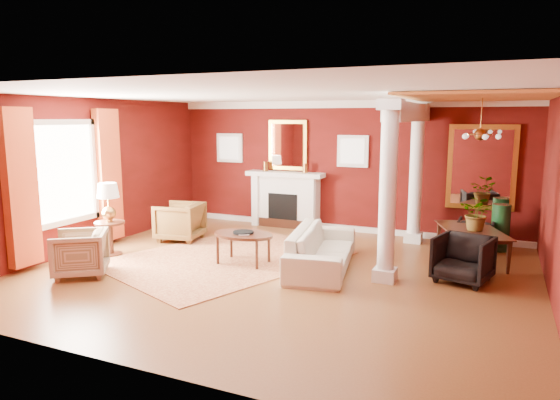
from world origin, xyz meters
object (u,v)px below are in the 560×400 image
at_px(sofa, 322,242).
at_px(dining_table, 473,236).
at_px(armchair_stripe, 80,251).
at_px(armchair_leopard, 180,220).
at_px(side_table, 109,208).
at_px(coffee_table, 243,236).

relative_size(sofa, dining_table, 1.43).
bearing_deg(armchair_stripe, armchair_leopard, 142.49).
bearing_deg(armchair_leopard, armchair_stripe, -11.52).
relative_size(armchair_leopard, side_table, 0.64).
bearing_deg(armchair_stripe, dining_table, 85.27).
distance_m(sofa, armchair_leopard, 3.41).
bearing_deg(armchair_leopard, coffee_table, 54.40).
xyz_separation_m(armchair_stripe, side_table, (-0.43, 1.15, 0.49)).
height_order(armchair_leopard, side_table, side_table).
relative_size(armchair_leopard, dining_table, 0.53).
xyz_separation_m(sofa, side_table, (-3.85, -0.83, 0.44)).
distance_m(armchair_leopard, armchair_stripe, 2.63).
distance_m(armchair_leopard, coffee_table, 2.24).
bearing_deg(dining_table, armchair_leopard, 77.64).
height_order(coffee_table, side_table, side_table).
xyz_separation_m(armchair_leopard, dining_table, (5.66, 0.83, 0.02)).
distance_m(armchair_leopard, dining_table, 5.72).
relative_size(armchair_stripe, coffee_table, 0.75).
bearing_deg(coffee_table, armchair_leopard, 154.26).
bearing_deg(side_table, armchair_leopard, 71.32).
xyz_separation_m(sofa, dining_table, (2.31, 1.49, -0.00)).
height_order(coffee_table, dining_table, dining_table).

